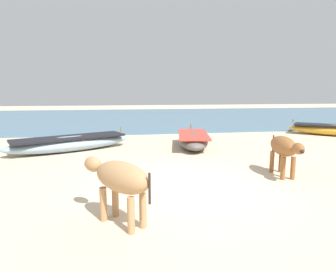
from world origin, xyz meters
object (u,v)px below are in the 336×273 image
(fishing_boat_3, at_px, (193,140))
(cow_second_adult_tan, at_px, (119,179))
(cow_adult_brown, at_px, (284,148))
(fishing_boat_2, at_px, (70,143))

(fishing_boat_3, height_order, cow_second_adult_tan, cow_second_adult_tan)
(cow_adult_brown, bearing_deg, fishing_boat_3, -156.06)
(fishing_boat_3, xyz_separation_m, cow_second_adult_tan, (-2.82, -6.25, 0.47))
(fishing_boat_3, relative_size, cow_second_adult_tan, 2.33)
(fishing_boat_2, height_order, cow_second_adult_tan, cow_second_adult_tan)
(cow_second_adult_tan, bearing_deg, fishing_boat_3, -65.02)
(fishing_boat_2, xyz_separation_m, fishing_boat_3, (4.69, -0.02, 0.00))
(cow_second_adult_tan, bearing_deg, cow_adult_brown, -104.59)
(fishing_boat_2, relative_size, cow_adult_brown, 2.82)
(fishing_boat_3, distance_m, cow_adult_brown, 4.44)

